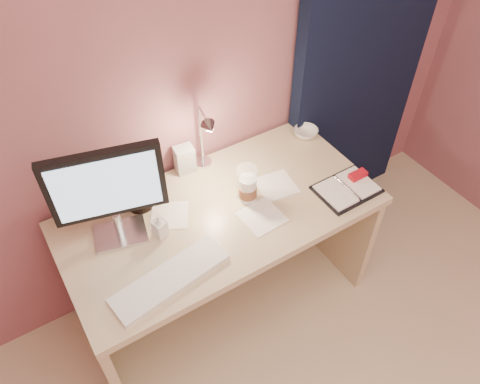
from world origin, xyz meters
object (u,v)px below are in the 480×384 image
product_box (185,159)px  planner (348,188)px  desk_lamp (213,136)px  dark_jar (138,192)px  monitor (108,189)px  desk (214,232)px  coffee_cup (248,190)px  clear_cup (247,183)px  bowl (306,132)px  keyboard (170,278)px  lotion_bottle (160,226)px

product_box → planner: bearing=-35.2°
desk_lamp → dark_jar: bearing=-168.2°
product_box → monitor: bearing=-145.8°
desk → coffee_cup: bearing=-30.4°
planner → coffee_cup: (-0.42, 0.19, 0.05)m
clear_cup → dark_jar: 0.48m
clear_cup → bowl: 0.53m
planner → desk_lamp: (-0.46, 0.42, 0.21)m
keyboard → dark_jar: 0.44m
clear_cup → bowl: bearing=22.2°
keyboard → clear_cup: clear_cup is taller
clear_cup → desk_lamp: size_ratio=0.45×
clear_cup → planner: bearing=-27.5°
desk → clear_cup: size_ratio=8.72×
desk → product_box: bearing=92.1°
monitor → bowl: monitor is taller
keyboard → desk: bearing=30.9°
keyboard → product_box: size_ratio=3.56×
keyboard → coffee_cup: (0.48, 0.20, 0.05)m
lotion_bottle → dark_jar: dark_jar is taller
dark_jar → desk_lamp: size_ratio=0.46×
clear_cup → desk_lamp: 0.25m
clear_cup → desk_lamp: (-0.05, 0.20, 0.14)m
planner → monitor: bearing=162.9°
planner → lotion_bottle: bearing=165.5°
desk → monitor: size_ratio=3.01×
monitor → planner: 1.06m
bowl → lotion_bottle: bearing=-167.5°
coffee_cup → desk_lamp: 0.28m
dark_jar → clear_cup: bearing=-24.7°
desk → dark_jar: (-0.28, 0.14, 0.31)m
desk → product_box: (-0.01, 0.24, 0.29)m
lotion_bottle → product_box: bearing=47.9°
coffee_cup → clear_cup: clear_cup is taller
clear_cup → lotion_bottle: size_ratio=1.39×
lotion_bottle → desk_lamp: (0.38, 0.21, 0.17)m
keyboard → lotion_bottle: bearing=65.1°
keyboard → bowl: (0.98, 0.43, 0.01)m
monitor → clear_cup: (0.57, -0.08, -0.20)m
dark_jar → product_box: bearing=19.7°
dark_jar → bowl: bearing=0.1°
keyboard → planner: bearing=-7.6°
product_box → desk_lamp: desk_lamp is taller
monitor → dark_jar: 0.27m
desk → planner: (0.56, -0.27, 0.24)m
clear_cup → coffee_cup: bearing=-111.4°
lotion_bottle → clear_cup: bearing=0.4°
coffee_cup → dark_jar: size_ratio=0.80×
planner → product_box: (-0.57, 0.51, 0.06)m
coffee_cup → product_box: 0.35m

